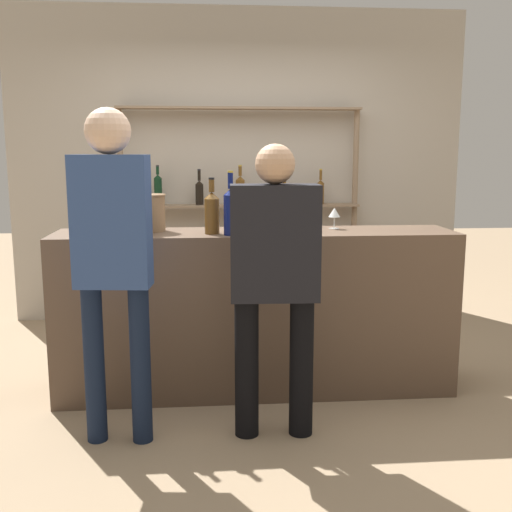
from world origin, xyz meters
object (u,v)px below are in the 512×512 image
customer_center (275,271)px  ice_bucket (149,213)px  counter_bottle_2 (212,212)px  counter_bottle_4 (143,212)px  counter_bottle_0 (231,210)px  counter_bottle_3 (111,213)px  customer_left (113,246)px  counter_bottle_1 (284,212)px  wine_glass (334,213)px

customer_center → ice_bucket: bearing=46.7°
counter_bottle_2 → counter_bottle_4: bearing=-179.7°
counter_bottle_0 → ice_bucket: counter_bottle_0 is taller
counter_bottle_2 → counter_bottle_0: bearing=-29.8°
customer_center → counter_bottle_2: bearing=32.0°
ice_bucket → counter_bottle_3: bearing=-141.9°
counter_bottle_0 → counter_bottle_4: counter_bottle_0 is taller
counter_bottle_2 → customer_left: size_ratio=0.19×
counter_bottle_4 → customer_left: (-0.10, -0.56, -0.12)m
counter_bottle_0 → counter_bottle_1: size_ratio=1.18×
counter_bottle_2 → wine_glass: 0.81m
wine_glass → customer_center: 0.91m
counter_bottle_3 → wine_glass: (1.40, 0.18, -0.03)m
counter_bottle_1 → ice_bucket: (-0.84, 0.08, -0.01)m
customer_left → wine_glass: bearing=-54.5°
counter_bottle_0 → wine_glass: size_ratio=2.80×
counter_bottle_4 → ice_bucket: bearing=81.2°
counter_bottle_2 → ice_bucket: 0.42m
ice_bucket → customer_center: size_ratio=0.15×
counter_bottle_0 → counter_bottle_1: counter_bottle_0 is taller
ice_bucket → counter_bottle_2: bearing=-22.9°
counter_bottle_1 → counter_bottle_2: counter_bottle_2 is taller
customer_center → customer_left: (-0.83, -0.00, 0.15)m
customer_center → counter_bottle_4: bearing=55.1°
counter_bottle_1 → counter_bottle_3: 1.06m
counter_bottle_3 → ice_bucket: size_ratio=1.46×
counter_bottle_0 → counter_bottle_3: counter_bottle_0 is taller
counter_bottle_3 → customer_left: bearing=-81.0°
wine_glass → ice_bucket: 1.18m
counter_bottle_1 → wine_glass: (0.34, 0.09, -0.02)m
wine_glass → customer_left: customer_left is taller
counter_bottle_3 → ice_bucket: counter_bottle_3 is taller
customer_center → customer_left: 0.85m
counter_bottle_2 → counter_bottle_3: 0.60m
ice_bucket → customer_left: size_ratio=0.13×
counter_bottle_3 → ice_bucket: bearing=38.1°
counter_bottle_3 → customer_left: size_ratio=0.19×
counter_bottle_0 → wine_glass: counter_bottle_0 is taller
wine_glass → ice_bucket: size_ratio=0.59×
counter_bottle_2 → wine_glass: counter_bottle_2 is taller
counter_bottle_3 → customer_center: size_ratio=0.22×
counter_bottle_1 → counter_bottle_3: (-1.05, -0.09, 0.01)m
counter_bottle_4 → ice_bucket: (0.03, 0.17, -0.02)m
counter_bottle_4 → customer_left: size_ratio=0.20×
counter_bottle_3 → counter_bottle_4: counter_bottle_4 is taller
customer_left → counter_bottle_0: bearing=-45.4°
counter_bottle_0 → counter_bottle_2: 0.13m
counter_bottle_3 → counter_bottle_2: bearing=0.3°
wine_glass → ice_bucket: ice_bucket is taller
counter_bottle_2 → counter_bottle_4: size_ratio=0.96×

